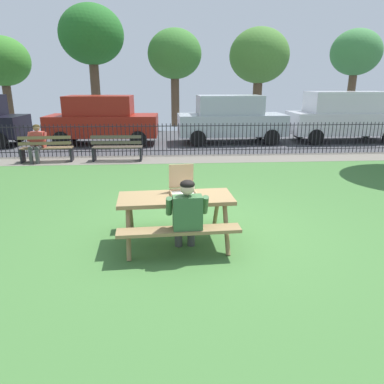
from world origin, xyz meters
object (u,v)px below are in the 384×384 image
at_px(park_bench_center, 117,148).
at_px(far_tree_left, 3,62).
at_px(parked_car_right, 231,118).
at_px(park_bench_left, 47,149).
at_px(far_tree_midleft, 92,36).
at_px(far_tree_midright, 259,56).
at_px(person_on_park_bench, 37,142).
at_px(far_tree_center, 175,55).
at_px(pizza_box_open, 182,187).
at_px(parked_car_far_right, 345,115).
at_px(parked_car_center, 102,119).
at_px(far_tree_right, 356,54).
at_px(picnic_table_foreground, 176,207).
at_px(adult_at_table, 187,214).

distance_m(park_bench_center, far_tree_left, 12.06).
distance_m(park_bench_center, parked_car_right, 5.50).
bearing_deg(park_bench_left, far_tree_midleft, 90.11).
relative_size(park_bench_left, far_tree_midright, 0.31).
bearing_deg(person_on_park_bench, far_tree_center, 63.47).
bearing_deg(park_bench_left, far_tree_center, 64.93).
relative_size(pizza_box_open, parked_car_far_right, 0.10).
xyz_separation_m(parked_car_center, parked_car_right, (5.28, -0.00, 0.00)).
relative_size(parked_car_far_right, far_tree_right, 0.87).
distance_m(park_bench_left, far_tree_center, 10.86).
xyz_separation_m(pizza_box_open, far_tree_midleft, (-4.11, 15.56, 3.89)).
relative_size(picnic_table_foreground, park_bench_center, 1.16).
bearing_deg(pizza_box_open, park_bench_left, 123.29).
bearing_deg(parked_car_far_right, far_tree_left, 159.91).
xyz_separation_m(park_bench_center, far_tree_left, (-7.01, 9.33, 3.03)).
relative_size(park_bench_center, far_tree_right, 0.30).
height_order(park_bench_left, parked_car_center, parked_car_center).
bearing_deg(far_tree_midright, far_tree_left, 180.00).
xyz_separation_m(pizza_box_open, far_tree_midright, (4.95, 15.56, 2.91)).
bearing_deg(person_on_park_bench, pizza_box_open, -55.02).
height_order(parked_car_far_right, far_tree_right, far_tree_right).
relative_size(picnic_table_foreground, far_tree_midright, 0.35).
bearing_deg(park_bench_center, parked_car_right, 38.51).
relative_size(park_bench_left, far_tree_center, 0.31).
height_order(pizza_box_open, far_tree_right, far_tree_right).
xyz_separation_m(picnic_table_foreground, park_bench_left, (-3.98, 6.39, -0.18)).
distance_m(picnic_table_foreground, park_bench_center, 6.63).
bearing_deg(far_tree_midleft, far_tree_left, 180.00).
height_order(picnic_table_foreground, far_tree_midleft, far_tree_midleft).
bearing_deg(parked_car_far_right, park_bench_left, -163.38).
relative_size(picnic_table_foreground, parked_car_center, 0.42).
height_order(far_tree_left, far_tree_center, far_tree_center).
xyz_separation_m(park_bench_center, parked_car_far_right, (9.18, 3.41, 0.68)).
bearing_deg(picnic_table_foreground, far_tree_left, 119.10).
relative_size(adult_at_table, far_tree_right, 0.23).
height_order(park_bench_left, far_tree_right, far_tree_right).
bearing_deg(far_tree_center, far_tree_midright, -0.00).
bearing_deg(parked_car_far_right, far_tree_midright, 111.87).
xyz_separation_m(adult_at_table, far_tree_midright, (4.92, 16.22, 3.13)).
bearing_deg(far_tree_left, far_tree_center, 0.00).
bearing_deg(pizza_box_open, picnic_table_foreground, -125.92).
distance_m(adult_at_table, far_tree_right, 19.56).
xyz_separation_m(parked_car_right, far_tree_right, (8.02, 5.92, 2.96)).
distance_m(far_tree_left, far_tree_midright, 13.82).
relative_size(parked_car_far_right, far_tree_midleft, 0.72).
bearing_deg(far_tree_center, adult_at_table, -90.85).
xyz_separation_m(picnic_table_foreground, far_tree_left, (-8.75, 15.72, 2.85)).
xyz_separation_m(picnic_table_foreground, far_tree_center, (0.39, 15.72, 3.24)).
distance_m(parked_car_right, far_tree_left, 12.99).
height_order(pizza_box_open, adult_at_table, pizza_box_open).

